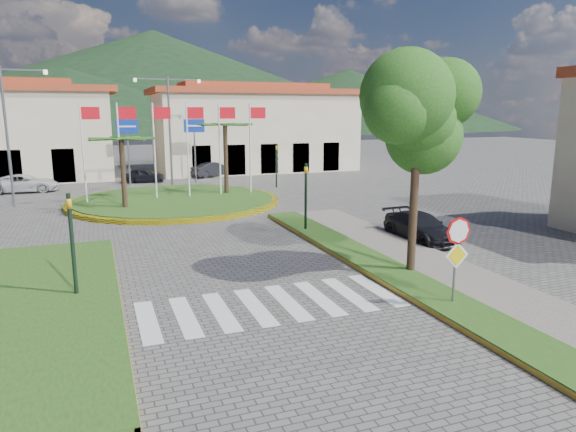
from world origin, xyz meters
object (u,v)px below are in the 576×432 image
object	(u,v)px
car_dark_b	(213,169)
white_van	(24,183)
deciduous_tree	(418,122)
car_dark_a	(143,175)
stop_sign	(457,247)
car_side_right	(420,227)
roundabout_island	(175,200)

from	to	relation	value
car_dark_b	white_van	bearing A→B (deg)	82.20
deciduous_tree	car_dark_a	bearing A→B (deg)	103.24
stop_sign	car_side_right	distance (m)	7.96
roundabout_island	stop_sign	size ratio (longest dim) A/B	4.79
white_van	deciduous_tree	bearing A→B (deg)	-146.93
white_van	car_dark_b	world-z (taller)	car_dark_b
roundabout_island	deciduous_tree	world-z (taller)	deciduous_tree
car_dark_b	car_side_right	world-z (taller)	car_dark_b
deciduous_tree	car_dark_b	size ratio (longest dim) A/B	1.74
deciduous_tree	car_dark_a	world-z (taller)	deciduous_tree
white_van	car_side_right	world-z (taller)	white_van
stop_sign	car_dark_b	distance (m)	31.91
stop_sign	car_side_right	xyz separation A→B (m)	(3.70, 6.94, -1.20)
roundabout_island	car_side_right	size ratio (longest dim) A/B	3.12
car_side_right	roundabout_island	bearing A→B (deg)	121.85
car_dark_b	car_side_right	size ratio (longest dim) A/B	0.96
stop_sign	white_van	size ratio (longest dim) A/B	0.60
stop_sign	car_side_right	world-z (taller)	stop_sign
stop_sign	white_van	xyz separation A→B (m)	(-13.98, 28.04, -1.18)
deciduous_tree	car_side_right	size ratio (longest dim) A/B	1.67
car_dark_a	stop_sign	bearing A→B (deg)	-158.72
white_van	car_dark_a	bearing A→B (deg)	-71.80
car_dark_a	car_side_right	bearing A→B (deg)	-147.40
roundabout_island	car_dark_a	distance (m)	10.30
white_van	car_dark_b	size ratio (longest dim) A/B	1.13
stop_sign	car_dark_b	bearing A→B (deg)	89.85
roundabout_island	car_side_right	distance (m)	15.67
car_side_right	white_van	bearing A→B (deg)	128.54
roundabout_island	white_van	world-z (taller)	roundabout_island
car_dark_b	car_side_right	bearing A→B (deg)	165.13
white_van	car_dark_b	bearing A→B (deg)	-71.86
car_dark_a	car_dark_b	distance (m)	6.11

